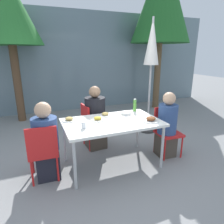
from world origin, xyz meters
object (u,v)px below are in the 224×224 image
object	(u,v)px
chair_right	(167,128)
chair_far	(91,123)
closed_umbrella	(152,49)
bottle	(135,105)
person_far	(95,120)
person_right	(167,127)
chair_left	(43,149)
drinking_cup	(84,125)
salad_bowl	(126,113)
tree_behind_left	(7,9)
person_left	(46,143)

from	to	relation	value
chair_right	chair_far	world-z (taller)	same
closed_umbrella	bottle	bearing A→B (deg)	-137.38
person_far	chair_far	bearing A→B (deg)	-121.85
person_right	chair_left	bearing A→B (deg)	3.26
chair_right	bottle	bearing A→B (deg)	-33.68
chair_far	drinking_cup	size ratio (longest dim) A/B	9.40
salad_bowl	tree_behind_left	world-z (taller)	tree_behind_left
chair_left	person_right	world-z (taller)	person_right
person_left	bottle	world-z (taller)	person_left
chair_far	tree_behind_left	bearing A→B (deg)	-154.25
person_right	salad_bowl	size ratio (longest dim) A/B	6.44
drinking_cup	chair_far	bearing A→B (deg)	68.42
closed_umbrella	salad_bowl	world-z (taller)	closed_umbrella
chair_far	tree_behind_left	world-z (taller)	tree_behind_left
chair_left	chair_far	size ratio (longest dim) A/B	1.00
chair_left	person_far	xyz separation A→B (m)	(1.00, 0.75, 0.07)
chair_far	chair_left	bearing A→B (deg)	-53.57
person_left	person_far	world-z (taller)	person_far
person_far	bottle	distance (m)	0.79
person_right	drinking_cup	world-z (taller)	person_right
salad_bowl	chair_far	bearing A→B (deg)	134.08
person_far	salad_bowl	world-z (taller)	person_far
person_left	drinking_cup	bearing A→B (deg)	-15.08
person_left	salad_bowl	xyz separation A→B (m)	(1.36, 0.20, 0.24)
person_right	chair_far	distance (m)	1.41
chair_right	person_far	xyz separation A→B (m)	(-1.11, 0.70, 0.07)
person_right	person_far	distance (m)	1.31
chair_far	salad_bowl	size ratio (longest dim) A/B	4.76
person_left	chair_far	bearing A→B (deg)	41.72
chair_left	tree_behind_left	distance (m)	3.80
chair_left	person_far	distance (m)	1.25
person_far	bottle	xyz separation A→B (m)	(0.65, -0.34, 0.31)
chair_far	salad_bowl	world-z (taller)	chair_far
chair_right	salad_bowl	xyz separation A→B (m)	(-0.70, 0.23, 0.28)
salad_bowl	drinking_cup	bearing A→B (deg)	-156.98
person_left	chair_far	size ratio (longest dim) A/B	1.35
person_left	bottle	size ratio (longest dim) A/B	5.00
drinking_cup	person_left	bearing A→B (deg)	162.67
person_left	chair_right	xyz separation A→B (m)	(2.06, -0.04, -0.04)
person_far	person_left	bearing A→B (deg)	-59.16
bottle	person_left	bearing A→B (deg)	-168.53
person_right	drinking_cup	distance (m)	1.50
person_left	salad_bowl	distance (m)	1.40
chair_left	closed_umbrella	world-z (taller)	closed_umbrella
chair_right	bottle	xyz separation A→B (m)	(-0.46, 0.36, 0.37)
chair_left	drinking_cup	world-z (taller)	chair_left
person_far	salad_bowl	bearing A→B (deg)	37.05
chair_right	person_far	bearing A→B (deg)	-28.15
drinking_cup	salad_bowl	size ratio (longest dim) A/B	0.51
chair_left	salad_bowl	size ratio (longest dim) A/B	4.76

